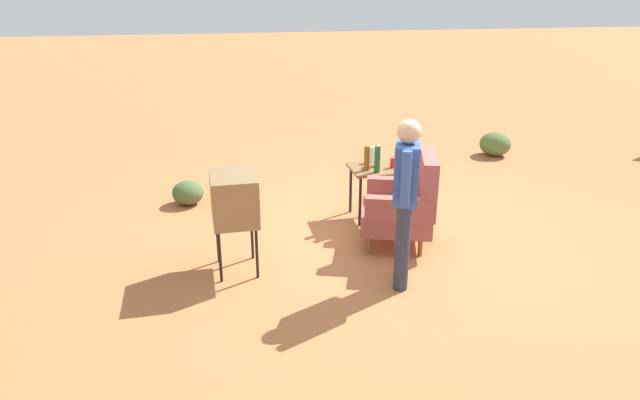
{
  "coord_description": "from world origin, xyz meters",
  "views": [
    {
      "loc": [
        5.54,
        -2.04,
        2.75
      ],
      "look_at": [
        0.18,
        -0.92,
        0.65
      ],
      "focal_mm": 31.59,
      "sensor_mm": 36.0,
      "label": 1
    }
  ],
  "objects_px": {
    "armchair": "(406,203)",
    "bottle_short_clear": "(372,154)",
    "tv_on_stand": "(234,198)",
    "bottle_wine_green": "(377,159)",
    "person_standing": "(405,194)",
    "side_table": "(373,175)",
    "soda_can_red": "(393,163)",
    "flower_vase": "(378,154)",
    "bottle_tall_amber": "(367,158)"
  },
  "relations": [
    {
      "from": "armchair",
      "to": "bottle_tall_amber",
      "type": "bearing_deg",
      "value": -163.06
    },
    {
      "from": "bottle_tall_amber",
      "to": "flower_vase",
      "type": "xyz_separation_m",
      "value": [
        -0.15,
        0.18,
        -0.0
      ]
    },
    {
      "from": "bottle_wine_green",
      "to": "soda_can_red",
      "type": "bearing_deg",
      "value": 118.74
    },
    {
      "from": "bottle_wine_green",
      "to": "person_standing",
      "type": "bearing_deg",
      "value": -7.64
    },
    {
      "from": "side_table",
      "to": "tv_on_stand",
      "type": "height_order",
      "value": "tv_on_stand"
    },
    {
      "from": "side_table",
      "to": "soda_can_red",
      "type": "bearing_deg",
      "value": 80.57
    },
    {
      "from": "soda_can_red",
      "to": "flower_vase",
      "type": "distance_m",
      "value": 0.22
    },
    {
      "from": "side_table",
      "to": "soda_can_red",
      "type": "distance_m",
      "value": 0.28
    },
    {
      "from": "flower_vase",
      "to": "bottle_tall_amber",
      "type": "bearing_deg",
      "value": -50.56
    },
    {
      "from": "bottle_tall_amber",
      "to": "soda_can_red",
      "type": "xyz_separation_m",
      "value": [
        -0.03,
        0.34,
        -0.09
      ]
    },
    {
      "from": "armchair",
      "to": "tv_on_stand",
      "type": "xyz_separation_m",
      "value": [
        0.21,
        -1.88,
        0.28
      ]
    },
    {
      "from": "armchair",
      "to": "bottle_short_clear",
      "type": "xyz_separation_m",
      "value": [
        -1.08,
        -0.07,
        0.25
      ]
    },
    {
      "from": "tv_on_stand",
      "to": "person_standing",
      "type": "relative_size",
      "value": 0.63
    },
    {
      "from": "armchair",
      "to": "tv_on_stand",
      "type": "bearing_deg",
      "value": -83.55
    },
    {
      "from": "side_table",
      "to": "tv_on_stand",
      "type": "relative_size",
      "value": 0.63
    },
    {
      "from": "armchair",
      "to": "soda_can_red",
      "type": "relative_size",
      "value": 8.69
    },
    {
      "from": "tv_on_stand",
      "to": "bottle_wine_green",
      "type": "relative_size",
      "value": 3.22
    },
    {
      "from": "person_standing",
      "to": "bottle_tall_amber",
      "type": "height_order",
      "value": "person_standing"
    },
    {
      "from": "soda_can_red",
      "to": "armchair",
      "type": "bearing_deg",
      "value": -7.67
    },
    {
      "from": "bottle_tall_amber",
      "to": "bottle_short_clear",
      "type": "relative_size",
      "value": 1.5
    },
    {
      "from": "tv_on_stand",
      "to": "soda_can_red",
      "type": "bearing_deg",
      "value": 117.1
    },
    {
      "from": "bottle_wine_green",
      "to": "soda_can_red",
      "type": "distance_m",
      "value": 0.29
    },
    {
      "from": "tv_on_stand",
      "to": "flower_vase",
      "type": "relative_size",
      "value": 3.89
    },
    {
      "from": "side_table",
      "to": "person_standing",
      "type": "xyz_separation_m",
      "value": [
        1.68,
        -0.21,
        0.38
      ]
    },
    {
      "from": "person_standing",
      "to": "flower_vase",
      "type": "height_order",
      "value": "person_standing"
    },
    {
      "from": "bottle_tall_amber",
      "to": "bottle_wine_green",
      "type": "height_order",
      "value": "bottle_wine_green"
    },
    {
      "from": "armchair",
      "to": "person_standing",
      "type": "height_order",
      "value": "person_standing"
    },
    {
      "from": "tv_on_stand",
      "to": "side_table",
      "type": "bearing_deg",
      "value": 121.0
    },
    {
      "from": "armchair",
      "to": "bottle_wine_green",
      "type": "bearing_deg",
      "value": -168.72
    },
    {
      "from": "soda_can_red",
      "to": "bottle_short_clear",
      "type": "distance_m",
      "value": 0.33
    },
    {
      "from": "soda_can_red",
      "to": "bottle_short_clear",
      "type": "height_order",
      "value": "bottle_short_clear"
    },
    {
      "from": "person_standing",
      "to": "bottle_wine_green",
      "type": "bearing_deg",
      "value": 172.36
    },
    {
      "from": "bottle_tall_amber",
      "to": "tv_on_stand",
      "type": "bearing_deg",
      "value": -59.15
    },
    {
      "from": "person_standing",
      "to": "bottle_tall_amber",
      "type": "bearing_deg",
      "value": 176.37
    },
    {
      "from": "flower_vase",
      "to": "person_standing",
      "type": "bearing_deg",
      "value": -9.25
    },
    {
      "from": "soda_can_red",
      "to": "person_standing",
      "type": "bearing_deg",
      "value": -15.16
    },
    {
      "from": "bottle_wine_green",
      "to": "flower_vase",
      "type": "bearing_deg",
      "value": 161.44
    },
    {
      "from": "soda_can_red",
      "to": "side_table",
      "type": "bearing_deg",
      "value": -99.43
    },
    {
      "from": "person_standing",
      "to": "bottle_wine_green",
      "type": "xyz_separation_m",
      "value": [
        -1.51,
        0.2,
        -0.13
      ]
    },
    {
      "from": "side_table",
      "to": "bottle_short_clear",
      "type": "relative_size",
      "value": 3.26
    },
    {
      "from": "armchair",
      "to": "bottle_short_clear",
      "type": "height_order",
      "value": "armchair"
    },
    {
      "from": "bottle_tall_amber",
      "to": "side_table",
      "type": "bearing_deg",
      "value": 123.21
    },
    {
      "from": "side_table",
      "to": "tv_on_stand",
      "type": "distance_m",
      "value": 2.06
    },
    {
      "from": "bottle_wine_green",
      "to": "side_table",
      "type": "bearing_deg",
      "value": 176.28
    },
    {
      "from": "person_standing",
      "to": "soda_can_red",
      "type": "xyz_separation_m",
      "value": [
        -1.64,
        0.44,
        -0.22
      ]
    },
    {
      "from": "bottle_wine_green",
      "to": "bottle_tall_amber",
      "type": "bearing_deg",
      "value": -134.34
    },
    {
      "from": "person_standing",
      "to": "flower_vase",
      "type": "distance_m",
      "value": 1.79
    },
    {
      "from": "tv_on_stand",
      "to": "armchair",
      "type": "bearing_deg",
      "value": 96.45
    },
    {
      "from": "side_table",
      "to": "flower_vase",
      "type": "relative_size",
      "value": 2.46
    },
    {
      "from": "side_table",
      "to": "bottle_tall_amber",
      "type": "xyz_separation_m",
      "value": [
        0.07,
        -0.11,
        0.25
      ]
    }
  ]
}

